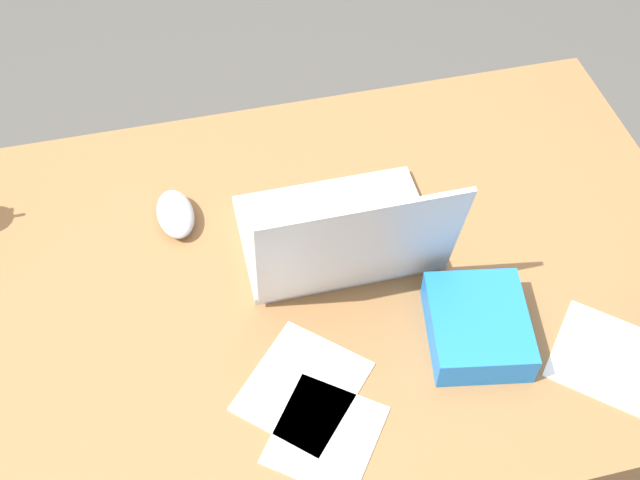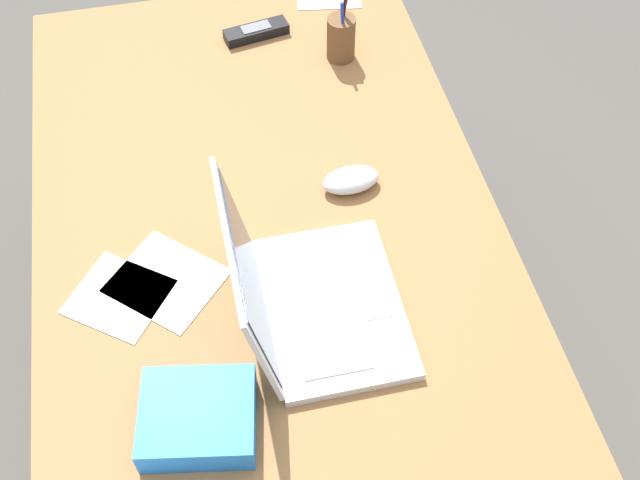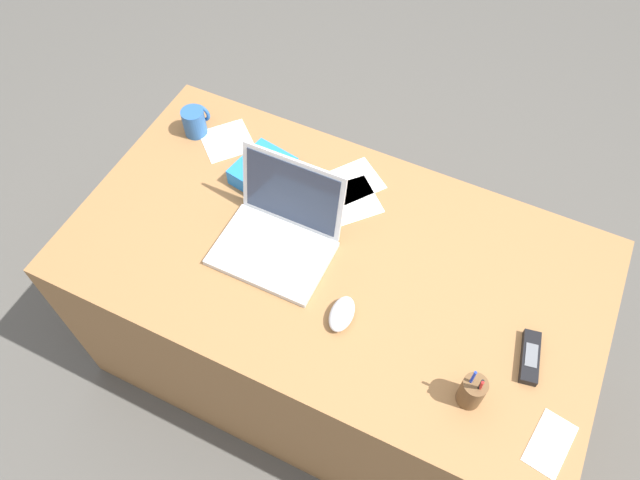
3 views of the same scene
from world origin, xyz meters
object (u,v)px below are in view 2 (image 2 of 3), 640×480
laptop (306,298)px  pen_holder (341,38)px  computer_mouse (351,180)px  cordless_phone (256,32)px  snack_bag (198,418)px

laptop → pen_holder: laptop is taller
pen_holder → laptop: bearing=161.8°
computer_mouse → laptop: bearing=147.2°
computer_mouse → pen_holder: size_ratio=0.71×
cordless_phone → snack_bag: (-0.92, 0.24, 0.02)m
laptop → computer_mouse: laptop is taller
snack_bag → pen_holder: bearing=-27.1°
snack_bag → computer_mouse: bearing=-38.7°
computer_mouse → snack_bag: size_ratio=0.64×
cordless_phone → snack_bag: 0.95m
cordless_phone → computer_mouse: bearing=-168.3°
computer_mouse → pen_holder: 0.39m
laptop → snack_bag: bearing=129.1°
laptop → snack_bag: (-0.16, 0.20, -0.02)m
computer_mouse → pen_holder: bearing=-15.0°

